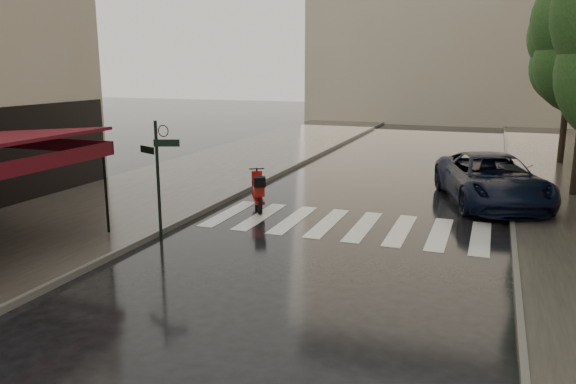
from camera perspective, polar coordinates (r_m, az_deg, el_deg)
The scene contains 9 objects.
ground at distance 12.13m, azimuth -15.66°, elevation -9.23°, with size 120.00×120.00×0.00m, color black.
sidewalk_near at distance 24.26m, azimuth -7.84°, elevation 2.16°, with size 6.00×60.00×0.12m, color #38332D.
curb_near at distance 23.00m, azimuth -1.11°, elevation 1.75°, with size 0.12×60.00×0.16m, color #595651.
curb_far at distance 21.49m, azimuth 21.58°, elevation 0.07°, with size 0.12×60.00×0.16m, color #595651.
crosswalk at distance 16.13m, azimuth 5.82°, elevation -3.32°, with size 7.85×3.20×0.01m.
signpost at distance 14.67m, azimuth -13.08°, elevation 2.14°, with size 1.17×0.29×3.10m.
tree_far at distance 28.21m, azimuth 26.95°, elevation 13.42°, with size 3.80×3.80×8.16m.
scooter at distance 17.66m, azimuth -3.03°, elevation -0.02°, with size 1.02×1.67×1.20m.
parked_car at distance 19.51m, azimuth 19.99°, elevation 1.22°, with size 2.71×5.87×1.63m, color black.
Camera 1 is at (6.77, -9.04, 4.42)m, focal length 35.00 mm.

